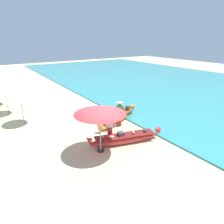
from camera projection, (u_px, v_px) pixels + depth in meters
The scene contains 9 objects.
ground_plane at pixel (104, 148), 10.33m from camera, with size 80.00×80.00×0.00m, color beige.
sea at pixel (176, 84), 24.48m from camera, with size 24.00×56.00×0.10m, color teal.
boat_red_foreground at pixel (125, 138), 10.76m from camera, with size 4.15×1.69×0.73m.
boat_orange_midground at pixel (118, 118), 13.59m from camera, with size 4.21×2.36×0.72m.
person_vendor_hatted at pixel (120, 112), 12.56m from camera, with size 0.58×0.45×1.70m.
person_tourist_customer at pixel (110, 125), 10.68m from camera, with size 0.51×0.55×1.72m.
patio_umbrella_large at pixel (100, 110), 9.29m from camera, with size 2.46×2.46×2.36m.
parasol_row_0 at pixel (20, 98), 12.73m from camera, with size 1.60×1.60×1.91m.
parasol_row_1 at pixel (5, 91), 14.44m from camera, with size 1.60×1.60×1.91m.
Camera 1 is at (-4.65, -7.77, 5.32)m, focal length 32.24 mm.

